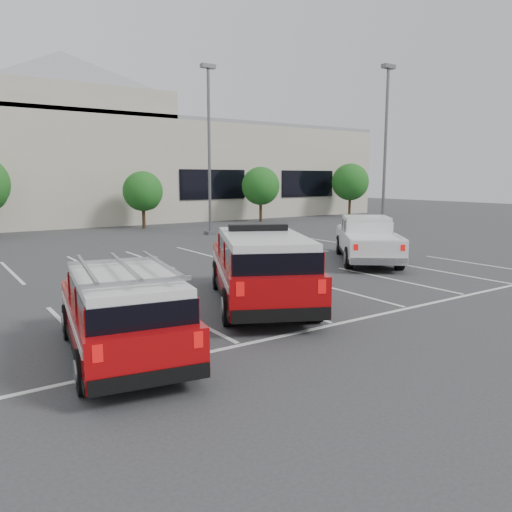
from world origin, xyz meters
The scene contains 11 objects.
ground centered at (0.00, 0.00, 0.00)m, with size 120.00×120.00×0.00m, color #323235.
stall_markings centered at (0.00, 4.50, 0.01)m, with size 23.00×15.00×0.01m, color silver.
convention_building centered at (0.18, 31.86, 4.72)m, with size 60.00×16.99×13.20m.
tree_mid_right centered at (5.09, 22.05, 2.50)m, with size 2.77×2.77×3.99m.
tree_right centered at (15.09, 22.05, 2.77)m, with size 3.07×3.07×4.42m.
tree_far_right centered at (25.09, 22.05, 3.04)m, with size 3.37×3.37×4.85m.
light_pole_mid centered at (7.00, 16.00, 5.19)m, with size 0.90×0.60×10.24m.
light_pole_right centered at (16.00, 10.00, 5.19)m, with size 0.90×0.60×10.24m.
fire_chief_suv centered at (-0.38, -0.24, 0.90)m, with size 4.78×6.60×2.20m.
white_pickup centered at (7.59, 3.34, 0.74)m, with size 5.44×6.07×1.87m.
ladder_suv centered at (-4.97, -2.16, 0.77)m, with size 2.71×5.16×1.93m.
Camera 1 is at (-8.11, -11.41, 3.49)m, focal length 35.00 mm.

